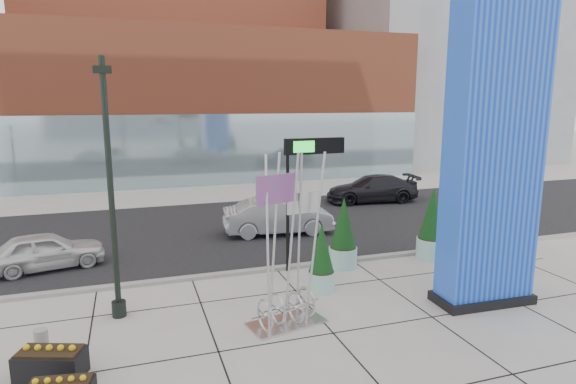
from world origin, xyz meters
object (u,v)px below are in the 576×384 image
object	(u,v)px
car_white_west	(46,251)
car_silver_mid	(278,216)
public_art_sculpture	(287,281)
overhead_street_sign	(310,157)
blue_pylon	(494,147)
concrete_bollard	(42,342)
lamp_post	(113,216)

from	to	relation	value
car_white_west	car_silver_mid	world-z (taller)	car_silver_mid
public_art_sculpture	overhead_street_sign	bearing A→B (deg)	49.39
car_silver_mid	blue_pylon	bearing A→B (deg)	-152.48
concrete_bollard	public_art_sculpture	bearing A→B (deg)	-3.13
lamp_post	overhead_street_sign	world-z (taller)	lamp_post
lamp_post	car_silver_mid	size ratio (longest dim) A/B	1.44
blue_pylon	public_art_sculpture	size ratio (longest dim) A/B	2.06
blue_pylon	car_white_west	xyz separation A→B (m)	(-12.83, 7.22, -3.99)
concrete_bollard	car_silver_mid	bearing A→B (deg)	44.43
public_art_sculpture	overhead_street_sign	size ratio (longest dim) A/B	1.00
public_art_sculpture	car_white_west	world-z (taller)	public_art_sculpture
public_art_sculpture	car_silver_mid	xyz separation A→B (m)	(2.41, 8.61, -0.42)
concrete_bollard	car_white_west	xyz separation A→B (m)	(-0.79, 6.44, 0.36)
lamp_post	overhead_street_sign	distance (m)	6.81
lamp_post	public_art_sculpture	distance (m)	5.01
car_silver_mid	lamp_post	bearing A→B (deg)	140.67
lamp_post	car_white_west	size ratio (longest dim) A/B	1.80
blue_pylon	overhead_street_sign	world-z (taller)	blue_pylon
public_art_sculpture	concrete_bollard	distance (m)	6.11
public_art_sculpture	concrete_bollard	xyz separation A→B (m)	(-6.03, 0.33, -0.91)
blue_pylon	car_silver_mid	distance (m)	10.48
blue_pylon	overhead_street_sign	bearing A→B (deg)	133.98
overhead_street_sign	car_silver_mid	world-z (taller)	overhead_street_sign
lamp_post	concrete_bollard	size ratio (longest dim) A/B	11.32
car_white_west	lamp_post	bearing A→B (deg)	-164.81
blue_pylon	public_art_sculpture	bearing A→B (deg)	177.83
blue_pylon	overhead_street_sign	distance (m)	5.88
public_art_sculpture	concrete_bollard	bearing A→B (deg)	164.61
car_white_west	concrete_bollard	bearing A→B (deg)	174.87
concrete_bollard	car_silver_mid	size ratio (longest dim) A/B	0.13
concrete_bollard	blue_pylon	bearing A→B (deg)	-3.70
concrete_bollard	overhead_street_sign	world-z (taller)	overhead_street_sign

